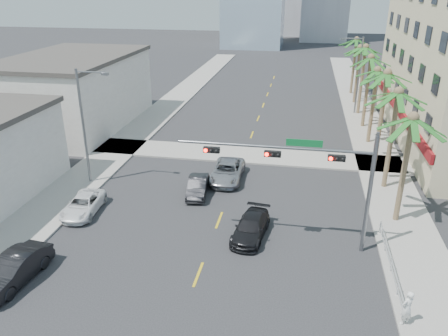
# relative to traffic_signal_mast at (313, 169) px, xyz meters

# --- Properties ---
(ground) EXTENTS (260.00, 260.00, 0.00)m
(ground) POSITION_rel_traffic_signal_mast_xyz_m (-5.78, -7.95, -5.06)
(ground) COLOR #262628
(ground) RESTS_ON ground
(sidewalk_right) EXTENTS (4.00, 120.00, 0.15)m
(sidewalk_right) POSITION_rel_traffic_signal_mast_xyz_m (6.22, 12.05, -4.99)
(sidewalk_right) COLOR gray
(sidewalk_right) RESTS_ON ground
(sidewalk_left) EXTENTS (4.00, 120.00, 0.15)m
(sidewalk_left) POSITION_rel_traffic_signal_mast_xyz_m (-17.78, 12.05, -4.99)
(sidewalk_left) COLOR gray
(sidewalk_left) RESTS_ON ground
(sidewalk_cross) EXTENTS (80.00, 4.00, 0.15)m
(sidewalk_cross) POSITION_rel_traffic_signal_mast_xyz_m (-5.78, 14.05, -4.99)
(sidewalk_cross) COLOR gray
(sidewalk_cross) RESTS_ON ground
(building_left_far) EXTENTS (11.00, 18.00, 7.20)m
(building_left_far) POSITION_rel_traffic_signal_mast_xyz_m (-25.28, 20.05, -1.46)
(building_left_far) COLOR beige
(building_left_far) RESTS_ON ground
(traffic_signal_mast) EXTENTS (11.12, 0.54, 7.20)m
(traffic_signal_mast) POSITION_rel_traffic_signal_mast_xyz_m (0.00, 0.00, 0.00)
(traffic_signal_mast) COLOR slate
(traffic_signal_mast) RESTS_ON ground
(palm_tree_0) EXTENTS (4.80, 4.80, 7.80)m
(palm_tree_0) POSITION_rel_traffic_signal_mast_xyz_m (5.82, 4.05, 2.02)
(palm_tree_0) COLOR brown
(palm_tree_0) RESTS_ON ground
(palm_tree_1) EXTENTS (4.80, 4.80, 8.16)m
(palm_tree_1) POSITION_rel_traffic_signal_mast_xyz_m (5.82, 9.25, 2.37)
(palm_tree_1) COLOR brown
(palm_tree_1) RESTS_ON ground
(palm_tree_2) EXTENTS (4.80, 4.80, 8.52)m
(palm_tree_2) POSITION_rel_traffic_signal_mast_xyz_m (5.82, 14.45, 2.72)
(palm_tree_2) COLOR brown
(palm_tree_2) RESTS_ON ground
(palm_tree_3) EXTENTS (4.80, 4.80, 7.80)m
(palm_tree_3) POSITION_rel_traffic_signal_mast_xyz_m (5.82, 19.65, 2.02)
(palm_tree_3) COLOR brown
(palm_tree_3) RESTS_ON ground
(palm_tree_4) EXTENTS (4.80, 4.80, 8.16)m
(palm_tree_4) POSITION_rel_traffic_signal_mast_xyz_m (5.82, 24.85, 2.37)
(palm_tree_4) COLOR brown
(palm_tree_4) RESTS_ON ground
(palm_tree_5) EXTENTS (4.80, 4.80, 8.52)m
(palm_tree_5) POSITION_rel_traffic_signal_mast_xyz_m (5.82, 30.05, 2.72)
(palm_tree_5) COLOR brown
(palm_tree_5) RESTS_ON ground
(palm_tree_6) EXTENTS (4.80, 4.80, 7.80)m
(palm_tree_6) POSITION_rel_traffic_signal_mast_xyz_m (5.82, 35.25, 2.02)
(palm_tree_6) COLOR brown
(palm_tree_6) RESTS_ON ground
(palm_tree_7) EXTENTS (4.80, 4.80, 8.16)m
(palm_tree_7) POSITION_rel_traffic_signal_mast_xyz_m (5.82, 40.45, 2.37)
(palm_tree_7) COLOR brown
(palm_tree_7) RESTS_ON ground
(streetlight_left) EXTENTS (2.55, 0.25, 9.00)m
(streetlight_left) POSITION_rel_traffic_signal_mast_xyz_m (-16.78, 6.05, -0.00)
(streetlight_left) COLOR slate
(streetlight_left) RESTS_ON ground
(streetlight_right) EXTENTS (2.55, 0.25, 9.00)m
(streetlight_right) POSITION_rel_traffic_signal_mast_xyz_m (5.21, 30.05, -0.00)
(streetlight_right) COLOR slate
(streetlight_right) RESTS_ON ground
(guardrail) EXTENTS (0.08, 8.08, 1.00)m
(guardrail) POSITION_rel_traffic_signal_mast_xyz_m (4.52, -1.95, -4.39)
(guardrail) COLOR silver
(guardrail) RESTS_ON ground
(car_parked_mid) EXTENTS (2.05, 4.78, 1.53)m
(car_parked_mid) POSITION_rel_traffic_signal_mast_xyz_m (-15.18, -6.26, -4.30)
(car_parked_mid) COLOR black
(car_parked_mid) RESTS_ON ground
(car_parked_far) EXTENTS (2.34, 4.53, 1.22)m
(car_parked_far) POSITION_rel_traffic_signal_mast_xyz_m (-15.18, 1.37, -4.45)
(car_parked_far) COLOR white
(car_parked_far) RESTS_ON ground
(car_lane_left) EXTENTS (1.83, 4.05, 1.29)m
(car_lane_left) POSITION_rel_traffic_signal_mast_xyz_m (-8.11, 5.56, -4.42)
(car_lane_left) COLOR black
(car_lane_left) RESTS_ON ground
(car_lane_center) EXTENTS (2.43, 5.20, 1.44)m
(car_lane_center) POSITION_rel_traffic_signal_mast_xyz_m (-6.39, 8.57, -4.34)
(car_lane_center) COLOR #ACACB0
(car_lane_center) RESTS_ON ground
(car_lane_right) EXTENTS (2.34, 4.63, 1.29)m
(car_lane_right) POSITION_rel_traffic_signal_mast_xyz_m (-3.46, 0.43, -4.42)
(car_lane_right) COLOR black
(car_lane_right) RESTS_ON ground
(pedestrian) EXTENTS (0.78, 0.73, 1.79)m
(pedestrian) POSITION_rel_traffic_signal_mast_xyz_m (4.52, -5.98, -4.02)
(pedestrian) COLOR white
(pedestrian) RESTS_ON sidewalk_right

